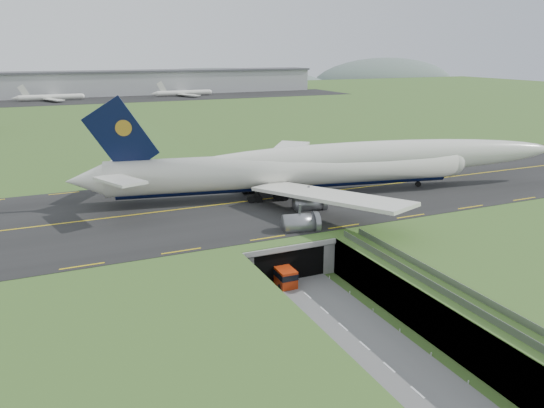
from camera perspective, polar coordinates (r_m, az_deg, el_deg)
name	(u,v)px	position (r m, az deg, el deg)	size (l,w,h in m)	color
ground	(314,302)	(77.62, 4.53, -10.52)	(900.00, 900.00, 0.00)	#446327
airfield_deck	(314,283)	(76.31, 4.58, -8.51)	(800.00, 800.00, 6.00)	gray
trench_road	(341,326)	(71.87, 7.44, -12.86)	(12.00, 75.00, 0.20)	slate
taxiway	(234,203)	(103.56, -4.08, 0.09)	(800.00, 44.00, 0.18)	black
tunnel_portal	(268,243)	(90.04, -0.48, -4.24)	(17.00, 22.30, 6.00)	gray
guideway	(475,312)	(67.72, 21.00, -10.83)	(3.00, 53.00, 7.05)	#A8A8A3
jumbo_jet	(325,166)	(109.70, 5.77, 4.08)	(103.71, 64.31, 21.62)	silver
shuttle_tram	(281,273)	(82.78, 0.99, -7.47)	(2.80, 7.01, 2.86)	#B82D0C
cargo_terminal	(89,83)	(362.19, -19.06, 12.16)	(320.00, 67.00, 15.60)	#B2B2B2
distant_hills	(151,94)	(501.81, -12.88, 11.50)	(700.00, 91.00, 60.00)	slate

